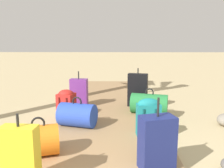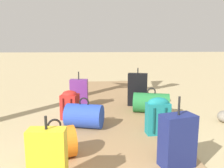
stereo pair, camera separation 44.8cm
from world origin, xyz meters
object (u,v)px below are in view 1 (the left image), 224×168
Objects in this scene: duffel_bag_orange at (39,140)px; duffel_bag_blue at (77,115)px; duffel_bag_green at (149,104)px; suitcase_purple at (79,93)px; suitcase_navy at (157,143)px; suitcase_black at (138,90)px; backpack_teal at (148,116)px; suitcase_yellow at (20,158)px; backpack_red at (66,103)px.

duffel_bag_orange is 0.84× the size of duffel_bag_blue.
duffel_bag_green is 1.16× the size of duffel_bag_blue.
suitcase_purple reaches higher than duffel_bag_orange.
duffel_bag_blue is at bearing 130.13° from suitcase_navy.
suitcase_navy is at bearing -90.26° from suitcase_black.
suitcase_black is at bearing 108.74° from duffel_bag_green.
suitcase_black is at bearing 48.96° from duffel_bag_blue.
backpack_teal is at bearing -98.36° from duffel_bag_green.
suitcase_yellow is at bearing -163.89° from suitcase_navy.
suitcase_yellow is 0.92× the size of suitcase_navy.
backpack_teal is at bearing 88.06° from suitcase_navy.
duffel_bag_green is 1.08m from backpack_teal.
backpack_teal is at bearing 24.95° from duffel_bag_orange.
duffel_bag_green is 2.31m from duffel_bag_orange.
duffel_bag_orange is at bearing -90.82° from backpack_red.
backpack_teal is at bearing -50.55° from suitcase_purple.
backpack_teal is (1.34, 1.29, -0.01)m from suitcase_yellow.
suitcase_navy is at bearing -52.07° from backpack_red.
suitcase_yellow reaches higher than backpack_teal.
suitcase_purple reaches higher than backpack_red.
suitcase_navy is 0.92m from backpack_teal.
backpack_red is at bearing -98.93° from suitcase_purple.
suitcase_black reaches higher than duffel_bag_green.
suitcase_yellow is at bearing -122.40° from duffel_bag_green.
backpack_red is 1.56m from suitcase_black.
backpack_teal is (1.39, 0.65, 0.10)m from duffel_bag_orange.
suitcase_purple is (0.13, 2.17, 0.11)m from duffel_bag_orange.
duffel_bag_blue is at bearing 81.53° from suitcase_yellow.
suitcase_navy is (1.31, 0.38, -0.01)m from suitcase_yellow.
suitcase_yellow is at bearing -89.22° from backpack_red.
suitcase_navy is 1.04× the size of duffel_bag_green.
backpack_teal is at bearing 44.00° from suitcase_yellow.
suitcase_yellow is 0.96× the size of duffel_bag_green.
suitcase_purple is at bearing 161.90° from duffel_bag_green.
suitcase_yellow is 0.89× the size of suitcase_black.
backpack_red is 0.73m from suitcase_purple.
duffel_bag_orange is 1.04m from duffel_bag_blue.
suitcase_black is (0.01, 2.50, 0.06)m from suitcase_navy.
backpack_red is 0.54m from duffel_bag_blue.
backpack_teal reaches higher than duffel_bag_green.
suitcase_yellow is 1.66m from duffel_bag_blue.
suitcase_navy is 1.42× the size of backpack_teal.
suitcase_black is (1.32, 2.88, 0.05)m from suitcase_yellow.
suitcase_purple is (-0.16, 1.18, 0.11)m from duffel_bag_blue.
backpack_teal is 0.85× the size of duffel_bag_blue.
duffel_bag_green is 1.00× the size of suitcase_purple.
backpack_teal reaches higher than backpack_red.
duffel_bag_blue is (-1.07, 1.26, -0.10)m from suitcase_navy.
duffel_bag_orange is 0.67× the size of suitcase_black.
suitcase_yellow is at bearing -85.64° from duffel_bag_orange.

